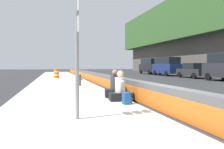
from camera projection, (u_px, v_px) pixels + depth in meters
ground_plane at (163, 113)px, 6.87m from camera, size 160.00×160.00×0.00m
sidewalk_strip at (75, 116)px, 6.21m from camera, size 80.00×4.40×0.14m
jersey_barrier at (163, 99)px, 6.85m from camera, size 76.00×0.45×0.85m
route_sign_post at (77, 33)px, 5.46m from camera, size 0.44×0.09×3.60m
fire_hydrant at (79, 79)px, 14.74m from camera, size 0.26×0.46×0.88m
seated_person_foreground at (120, 91)px, 8.48m from camera, size 0.75×0.86×1.12m
seated_person_middle at (115, 88)px, 9.44m from camera, size 0.82×0.92×1.15m
backpack at (127, 98)px, 7.66m from camera, size 0.32×0.28×0.40m
construction_barrel at (57, 73)px, 23.21m from camera, size 0.54×0.54×0.95m
parked_car_fourth at (193, 70)px, 25.92m from camera, size 4.50×1.96×1.71m
parked_car_midline at (167, 66)px, 31.74m from camera, size 5.17×2.25×2.56m
parked_car_far at (150, 66)px, 37.37m from camera, size 5.14×2.18×2.56m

